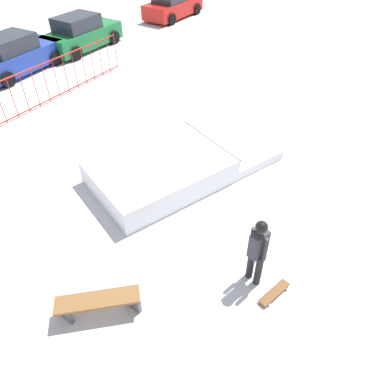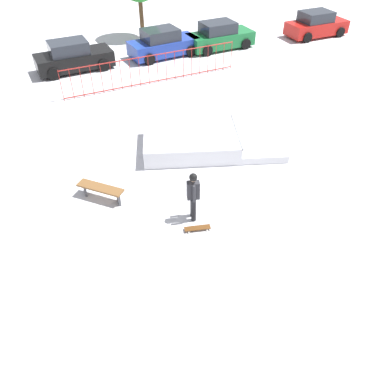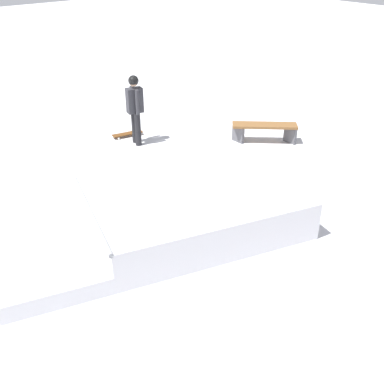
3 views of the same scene
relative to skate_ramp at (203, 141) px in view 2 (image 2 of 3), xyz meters
name	(u,v)px [view 2 (image 2 of 3)]	position (x,y,z in m)	size (l,w,h in m)	color
ground_plane	(208,155)	(0.00, -0.56, -0.32)	(60.00, 60.00, 0.00)	silver
skate_ramp	(203,141)	(0.00, 0.00, 0.00)	(5.92, 4.04, 0.74)	silver
skater	(193,193)	(-1.82, -3.62, 0.69)	(0.42, 0.43, 1.73)	black
skateboard	(197,228)	(-1.89, -4.16, -0.24)	(0.82, 0.38, 0.09)	#593314
perimeter_fence	(153,69)	(0.00, 6.68, 0.45)	(9.27, 0.81, 1.50)	maroon
park_bench	(101,190)	(-4.32, -1.62, 0.04)	(1.44, 1.38, 0.48)	brown
parked_car_black	(73,57)	(-3.57, 9.96, 0.41)	(4.25, 2.24, 1.60)	black
parked_car_blue	(163,44)	(1.69, 10.23, 0.41)	(4.31, 2.39, 1.60)	#1E3899
parked_car_green	(220,36)	(5.36, 10.27, 0.41)	(4.24, 2.21, 1.60)	#196B33
parked_car_red	(316,25)	(12.36, 10.12, 0.41)	(4.19, 2.10, 1.60)	red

